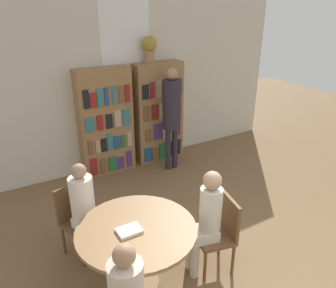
# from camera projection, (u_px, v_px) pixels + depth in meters

# --- Properties ---
(wall_back) EXTENTS (6.40, 0.07, 3.00)m
(wall_back) POSITION_uv_depth(u_px,v_px,m) (127.00, 84.00, 5.82)
(wall_back) COLOR beige
(wall_back) RESTS_ON ground_plane
(bookshelf_left) EXTENTS (0.92, 0.34, 1.86)m
(bookshelf_left) POSITION_uv_depth(u_px,v_px,m) (106.00, 122.00, 5.66)
(bookshelf_left) COLOR olive
(bookshelf_left) RESTS_ON ground_plane
(bookshelf_right) EXTENTS (0.92, 0.34, 1.86)m
(bookshelf_right) POSITION_uv_depth(u_px,v_px,m) (158.00, 113.00, 6.14)
(bookshelf_right) COLOR olive
(bookshelf_right) RESTS_ON ground_plane
(flower_vase) EXTENTS (0.27, 0.27, 0.45)m
(flower_vase) POSITION_uv_depth(u_px,v_px,m) (149.00, 47.00, 5.59)
(flower_vase) COLOR #997047
(flower_vase) RESTS_ON bookshelf_right
(reading_table) EXTENTS (1.23, 1.23, 0.76)m
(reading_table) POSITION_uv_depth(u_px,v_px,m) (137.00, 238.00, 3.34)
(reading_table) COLOR olive
(reading_table) RESTS_ON ground_plane
(chair_left_side) EXTENTS (0.53, 0.53, 0.89)m
(chair_left_side) POSITION_uv_depth(u_px,v_px,m) (77.00, 216.00, 3.91)
(chair_left_side) COLOR brown
(chair_left_side) RESTS_ON ground_plane
(chair_far_side) EXTENTS (0.48, 0.48, 0.89)m
(chair_far_side) POSITION_uv_depth(u_px,v_px,m) (220.00, 230.00, 3.66)
(chair_far_side) COLOR brown
(chair_far_side) RESTS_ON ground_plane
(seated_reader_left) EXTENTS (0.38, 0.41, 1.23)m
(seated_reader_left) POSITION_uv_depth(u_px,v_px,m) (85.00, 207.00, 3.73)
(seated_reader_left) COLOR silver
(seated_reader_left) RESTS_ON ground_plane
(seated_reader_right) EXTENTS (0.38, 0.31, 1.26)m
(seated_reader_right) POSITION_uv_depth(u_px,v_px,m) (206.00, 217.00, 3.52)
(seated_reader_right) COLOR beige
(seated_reader_right) RESTS_ON ground_plane
(librarian_standing) EXTENTS (0.32, 0.59, 1.84)m
(librarian_standing) POSITION_uv_depth(u_px,v_px,m) (172.00, 109.00, 5.66)
(librarian_standing) COLOR #28232D
(librarian_standing) RESTS_ON ground_plane
(open_book_on_table) EXTENTS (0.24, 0.18, 0.03)m
(open_book_on_table) POSITION_uv_depth(u_px,v_px,m) (129.00, 231.00, 3.24)
(open_book_on_table) COLOR silver
(open_book_on_table) RESTS_ON reading_table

